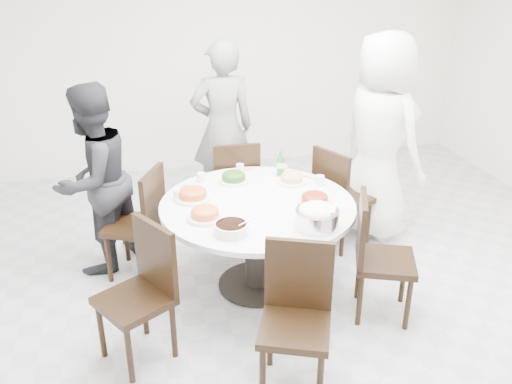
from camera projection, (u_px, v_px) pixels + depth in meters
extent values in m
cube|color=#B8B8BD|center=(306.00, 295.00, 4.33)|extent=(6.00, 6.00, 0.01)
cube|color=white|center=(228.00, 52.00, 6.40)|extent=(6.00, 0.01, 2.80)
cylinder|color=white|center=(258.00, 245.00, 4.30)|extent=(1.50, 1.50, 0.75)
cube|color=black|center=(344.00, 197.00, 4.90)|extent=(0.56, 0.56, 0.95)
cube|color=black|center=(234.00, 186.00, 5.13)|extent=(0.44, 0.44, 0.95)
cube|color=black|center=(134.00, 223.00, 4.43)|extent=(0.56, 0.56, 0.95)
cube|color=black|center=(134.00, 298.00, 3.49)|extent=(0.58, 0.58, 0.95)
cube|color=black|center=(295.00, 325.00, 3.24)|extent=(0.55, 0.55, 0.95)
cube|color=black|center=(386.00, 258.00, 3.93)|extent=(0.55, 0.55, 0.95)
imported|color=white|center=(380.00, 138.00, 4.93)|extent=(0.89, 1.08, 1.90)
imported|color=black|center=(223.00, 128.00, 5.43)|extent=(0.65, 0.43, 1.75)
imported|color=#222227|center=(94.00, 180.00, 4.42)|extent=(0.97, 0.98, 1.60)
cylinder|color=white|center=(234.00, 179.00, 4.49)|extent=(0.25, 0.25, 0.06)
cylinder|color=white|center=(292.00, 180.00, 4.48)|extent=(0.24, 0.24, 0.06)
cylinder|color=white|center=(193.00, 195.00, 4.19)|extent=(0.28, 0.28, 0.08)
cylinder|color=white|center=(315.00, 200.00, 4.11)|extent=(0.26, 0.26, 0.06)
cylinder|color=white|center=(205.00, 215.00, 3.88)|extent=(0.26, 0.26, 0.07)
cylinder|color=silver|center=(317.00, 219.00, 3.76)|extent=(0.31, 0.31, 0.13)
cylinder|color=white|center=(231.00, 228.00, 3.69)|extent=(0.24, 0.24, 0.07)
cylinder|color=#2B6B2D|center=(280.00, 163.00, 4.59)|extent=(0.06, 0.06, 0.22)
cylinder|color=white|center=(243.00, 168.00, 4.68)|extent=(0.07, 0.07, 0.08)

